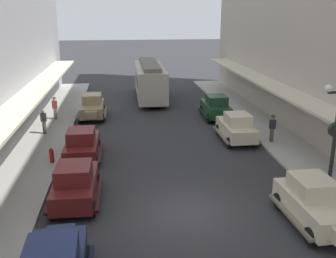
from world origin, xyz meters
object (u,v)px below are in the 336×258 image
(pedestrian_1, at_px, (44,122))
(parked_car_2, at_px, (92,106))
(parked_car_5, at_px, (236,127))
(streetcar, at_px, (150,79))
(pedestrian_0, at_px, (272,128))
(parked_car_4, at_px, (75,183))
(lamp_post_with_clock, at_px, (335,136))
(fire_hydrant, at_px, (52,155))
(parked_car_3, at_px, (314,201))
(parked_car_6, at_px, (82,144))
(pedestrian_2, at_px, (55,108))
(parked_car_1, at_px, (216,106))

(pedestrian_1, bearing_deg, parked_car_2, 55.44)
(parked_car_5, relative_size, pedestrian_1, 2.60)
(streetcar, height_order, pedestrian_0, streetcar)
(parked_car_4, xyz_separation_m, lamp_post_with_clock, (11.00, -1.11, 2.04))
(lamp_post_with_clock, relative_size, fire_hydrant, 6.29)
(parked_car_3, bearing_deg, parked_car_5, 90.18)
(lamp_post_with_clock, distance_m, pedestrian_0, 7.82)
(parked_car_2, distance_m, pedestrian_1, 5.13)
(parked_car_2, height_order, parked_car_6, same)
(parked_car_4, bearing_deg, pedestrian_2, 102.01)
(pedestrian_1, bearing_deg, pedestrian_2, 87.19)
(parked_car_1, height_order, streetcar, streetcar)
(parked_car_1, xyz_separation_m, pedestrian_0, (2.02, -6.38, 0.07))
(parked_car_5, distance_m, fire_hydrant, 11.44)
(pedestrian_0, relative_size, pedestrian_1, 1.02)
(streetcar, bearing_deg, pedestrian_1, -127.31)
(fire_hydrant, bearing_deg, parked_car_1, 36.63)
(parked_car_3, distance_m, parked_car_4, 9.82)
(parked_car_2, bearing_deg, pedestrian_0, -33.64)
(parked_car_5, relative_size, pedestrian_0, 2.55)
(lamp_post_with_clock, height_order, pedestrian_1, lamp_post_with_clock)
(pedestrian_1, xyz_separation_m, pedestrian_2, (0.18, 3.63, 0.02))
(pedestrian_1, bearing_deg, parked_car_1, 13.27)
(parked_car_4, xyz_separation_m, fire_hydrant, (-1.75, 4.56, -0.38))
(lamp_post_with_clock, bearing_deg, parked_car_2, 126.19)
(parked_car_5, bearing_deg, parked_car_6, -166.91)
(parked_car_6, height_order, pedestrian_0, parked_car_6)
(parked_car_3, distance_m, pedestrian_2, 20.50)
(parked_car_4, xyz_separation_m, parked_car_5, (9.35, 7.31, 0.00))
(fire_hydrant, bearing_deg, pedestrian_0, 8.16)
(parked_car_6, bearing_deg, pedestrian_2, 107.90)
(streetcar, distance_m, pedestrian_0, 15.31)
(pedestrian_0, bearing_deg, parked_car_1, 107.56)
(parked_car_2, relative_size, parked_car_6, 1.00)
(pedestrian_1, bearing_deg, parked_car_6, -58.84)
(streetcar, distance_m, pedestrian_2, 10.26)
(parked_car_2, bearing_deg, parked_car_5, -35.64)
(fire_hydrant, bearing_deg, lamp_post_with_clock, -24.00)
(lamp_post_with_clock, relative_size, pedestrian_0, 3.09)
(parked_car_3, relative_size, pedestrian_2, 2.57)
(parked_car_4, height_order, parked_car_5, same)
(parked_car_5, bearing_deg, parked_car_2, 144.36)
(parked_car_2, bearing_deg, pedestrian_2, -167.75)
(parked_car_2, height_order, pedestrian_2, parked_car_2)
(fire_hydrant, xyz_separation_m, pedestrian_0, (13.14, 1.88, 0.45))
(streetcar, relative_size, pedestrian_0, 5.76)
(pedestrian_1, bearing_deg, parked_car_4, -72.84)
(streetcar, bearing_deg, parked_car_3, -78.87)
(parked_car_4, height_order, pedestrian_1, parked_car_4)
(parked_car_5, height_order, pedestrian_0, parked_car_5)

